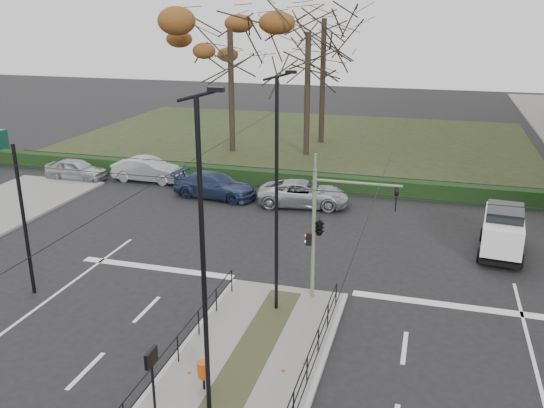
{
  "coord_description": "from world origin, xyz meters",
  "views": [
    {
      "loc": [
        4.99,
        -15.03,
        10.56
      ],
      "look_at": [
        -1.33,
        7.2,
        2.77
      ],
      "focal_mm": 38.0,
      "sensor_mm": 36.0,
      "label": 1
    }
  ],
  "objects_px": {
    "traffic_light": "(322,225)",
    "parked_car_fourth": "(304,194)",
    "litter_bin": "(203,370)",
    "streetlamp_median_far": "(277,195)",
    "rust_tree": "(230,29)",
    "white_van": "(503,230)",
    "info_panel": "(152,366)",
    "streetlamp_median_near": "(204,262)",
    "bare_tree_center": "(324,28)",
    "parked_car_second": "(148,170)",
    "bare_tree_near": "(308,41)",
    "parked_car_third": "(215,185)",
    "parked_car_first": "(76,169)"
  },
  "relations": [
    {
      "from": "rust_tree",
      "to": "parked_car_third",
      "type": "bearing_deg",
      "value": -75.55
    },
    {
      "from": "info_panel",
      "to": "streetlamp_median_near",
      "type": "bearing_deg",
      "value": 29.06
    },
    {
      "from": "traffic_light",
      "to": "parked_car_fourth",
      "type": "xyz_separation_m",
      "value": [
        -3.1,
        10.84,
        -2.35
      ]
    },
    {
      "from": "parked_car_first",
      "to": "rust_tree",
      "type": "relative_size",
      "value": 0.34
    },
    {
      "from": "parked_car_fourth",
      "to": "streetlamp_median_far",
      "type": "bearing_deg",
      "value": -178.7
    },
    {
      "from": "rust_tree",
      "to": "white_van",
      "type": "bearing_deg",
      "value": -39.99
    },
    {
      "from": "litter_bin",
      "to": "streetlamp_median_far",
      "type": "bearing_deg",
      "value": 81.59
    },
    {
      "from": "streetlamp_median_near",
      "to": "parked_car_fourth",
      "type": "distance_m",
      "value": 18.71
    },
    {
      "from": "info_panel",
      "to": "streetlamp_median_far",
      "type": "distance_m",
      "value": 7.42
    },
    {
      "from": "info_panel",
      "to": "parked_car_fourth",
      "type": "relative_size",
      "value": 0.42
    },
    {
      "from": "litter_bin",
      "to": "white_van",
      "type": "xyz_separation_m",
      "value": [
        9.17,
        13.11,
        0.38
      ]
    },
    {
      "from": "white_van",
      "to": "info_panel",
      "type": "bearing_deg",
      "value": -123.98
    },
    {
      "from": "info_panel",
      "to": "white_van",
      "type": "distance_m",
      "value": 17.75
    },
    {
      "from": "streetlamp_median_far",
      "to": "parked_car_second",
      "type": "height_order",
      "value": "streetlamp_median_far"
    },
    {
      "from": "streetlamp_median_near",
      "to": "rust_tree",
      "type": "height_order",
      "value": "rust_tree"
    },
    {
      "from": "parked_car_second",
      "to": "bare_tree_center",
      "type": "height_order",
      "value": "bare_tree_center"
    },
    {
      "from": "streetlamp_median_near",
      "to": "parked_car_second",
      "type": "height_order",
      "value": "streetlamp_median_near"
    },
    {
      "from": "litter_bin",
      "to": "streetlamp_median_far",
      "type": "xyz_separation_m",
      "value": [
        0.76,
        5.16,
        3.74
      ]
    },
    {
      "from": "parked_car_fourth",
      "to": "white_van",
      "type": "distance_m",
      "value": 11.03
    },
    {
      "from": "info_panel",
      "to": "parked_car_first",
      "type": "relative_size",
      "value": 0.53
    },
    {
      "from": "white_van",
      "to": "litter_bin",
      "type": "bearing_deg",
      "value": -124.96
    },
    {
      "from": "parked_car_first",
      "to": "rust_tree",
      "type": "bearing_deg",
      "value": -35.16
    },
    {
      "from": "parked_car_fourth",
      "to": "white_van",
      "type": "relative_size",
      "value": 1.22
    },
    {
      "from": "bare_tree_center",
      "to": "bare_tree_near",
      "type": "height_order",
      "value": "bare_tree_center"
    },
    {
      "from": "traffic_light",
      "to": "streetlamp_median_near",
      "type": "height_order",
      "value": "streetlamp_median_near"
    },
    {
      "from": "streetlamp_median_far",
      "to": "parked_car_fourth",
      "type": "relative_size",
      "value": 1.67
    },
    {
      "from": "bare_tree_center",
      "to": "parked_car_second",
      "type": "bearing_deg",
      "value": -121.04
    },
    {
      "from": "streetlamp_median_near",
      "to": "traffic_light",
      "type": "bearing_deg",
      "value": 78.06
    },
    {
      "from": "parked_car_second",
      "to": "parked_car_fourth",
      "type": "height_order",
      "value": "parked_car_second"
    },
    {
      "from": "traffic_light",
      "to": "info_panel",
      "type": "relative_size",
      "value": 2.33
    },
    {
      "from": "traffic_light",
      "to": "parked_car_third",
      "type": "distance_m",
      "value": 14.03
    },
    {
      "from": "streetlamp_median_near",
      "to": "info_panel",
      "type": "bearing_deg",
      "value": -150.94
    },
    {
      "from": "bare_tree_near",
      "to": "info_panel",
      "type": "bearing_deg",
      "value": -84.9
    },
    {
      "from": "litter_bin",
      "to": "bare_tree_center",
      "type": "distance_m",
      "value": 34.86
    },
    {
      "from": "streetlamp_median_near",
      "to": "parked_car_fourth",
      "type": "relative_size",
      "value": 1.71
    },
    {
      "from": "parked_car_second",
      "to": "parked_car_third",
      "type": "xyz_separation_m",
      "value": [
        5.4,
        -2.01,
        -0.04
      ]
    },
    {
      "from": "streetlamp_median_near",
      "to": "parked_car_second",
      "type": "relative_size",
      "value": 1.88
    },
    {
      "from": "parked_car_fourth",
      "to": "bare_tree_center",
      "type": "relative_size",
      "value": 0.39
    },
    {
      "from": "litter_bin",
      "to": "info_panel",
      "type": "bearing_deg",
      "value": -115.04
    },
    {
      "from": "parked_car_first",
      "to": "white_van",
      "type": "height_order",
      "value": "white_van"
    },
    {
      "from": "bare_tree_center",
      "to": "bare_tree_near",
      "type": "relative_size",
      "value": 1.1
    },
    {
      "from": "litter_bin",
      "to": "streetlamp_median_near",
      "type": "relative_size",
      "value": 0.1
    },
    {
      "from": "traffic_light",
      "to": "litter_bin",
      "type": "xyz_separation_m",
      "value": [
        -2.1,
        -6.51,
        -2.29
      ]
    },
    {
      "from": "parked_car_fourth",
      "to": "info_panel",
      "type": "bearing_deg",
      "value": 173.83
    },
    {
      "from": "traffic_light",
      "to": "rust_tree",
      "type": "height_order",
      "value": "rust_tree"
    },
    {
      "from": "streetlamp_median_far",
      "to": "bare_tree_near",
      "type": "xyz_separation_m",
      "value": [
        -4.24,
        23.89,
        3.93
      ]
    },
    {
      "from": "info_panel",
      "to": "rust_tree",
      "type": "bearing_deg",
      "value": 105.81
    },
    {
      "from": "parked_car_first",
      "to": "white_van",
      "type": "bearing_deg",
      "value": -101.54
    },
    {
      "from": "streetlamp_median_near",
      "to": "parked_car_first",
      "type": "distance_m",
      "value": 26.05
    },
    {
      "from": "parked_car_third",
      "to": "white_van",
      "type": "relative_size",
      "value": 1.2
    }
  ]
}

